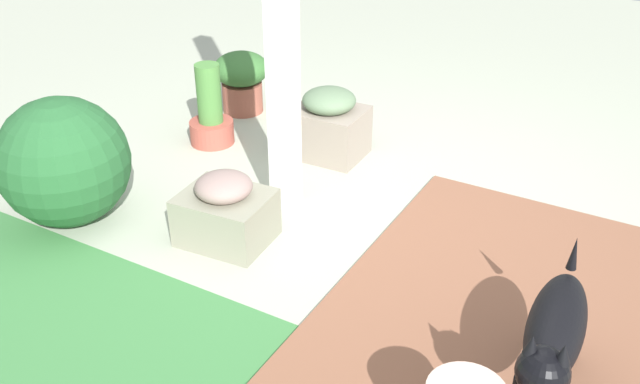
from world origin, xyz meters
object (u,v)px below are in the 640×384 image
at_px(dog, 554,334).
at_px(stone_planter_mid, 226,211).
at_px(round_shrub, 64,162).
at_px(terracotta_pot_tall, 211,115).
at_px(terracotta_pot_broad, 242,78).
at_px(stone_planter_nearest, 329,124).

bearing_deg(dog, stone_planter_mid, -9.66).
xyz_separation_m(round_shrub, terracotta_pot_tall, (-0.07, -1.22, -0.16)).
height_order(round_shrub, dog, round_shrub).
bearing_deg(terracotta_pot_broad, stone_planter_mid, 122.37).
relative_size(stone_planter_mid, dog, 0.61).
relative_size(round_shrub, dog, 0.89).
xyz_separation_m(stone_planter_mid, dog, (-1.81, 0.31, 0.15)).
distance_m(round_shrub, terracotta_pot_broad, 1.79).
bearing_deg(terracotta_pot_tall, stone_planter_nearest, -163.67).
bearing_deg(round_shrub, terracotta_pot_broad, -87.98).
bearing_deg(dog, terracotta_pot_broad, -33.46).
distance_m(terracotta_pot_tall, dog, 2.93).
relative_size(stone_planter_nearest, terracotta_pot_tall, 0.83).
bearing_deg(stone_planter_nearest, dog, 140.64).
xyz_separation_m(stone_planter_nearest, stone_planter_mid, (-0.02, 1.19, -0.04)).
height_order(stone_planter_mid, dog, dog).
xyz_separation_m(terracotta_pot_tall, dog, (-2.64, 1.26, 0.12)).
distance_m(round_shrub, terracotta_pot_tall, 1.23).
relative_size(round_shrub, terracotta_pot_tall, 1.28).
bearing_deg(terracotta_pot_tall, dog, 154.39).
distance_m(round_shrub, dog, 2.71).
height_order(stone_planter_nearest, round_shrub, round_shrub).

